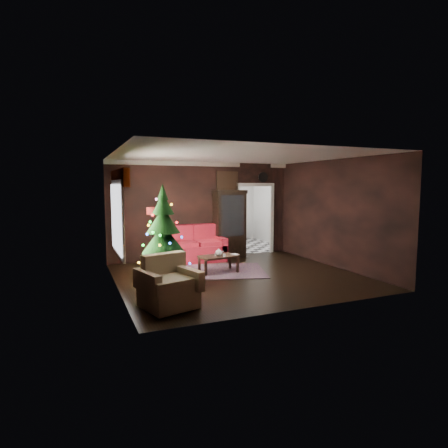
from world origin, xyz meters
name	(u,v)px	position (x,y,z in m)	size (l,w,h in m)	color
floor	(239,276)	(0.00, 0.00, 0.00)	(5.50, 5.50, 0.00)	black
ceiling	(239,156)	(0.00, 0.00, 2.80)	(5.50, 5.50, 0.00)	white
wall_back	(203,210)	(0.00, 2.50, 1.40)	(5.50, 5.50, 0.00)	black
wall_front	(301,229)	(0.00, -2.50, 1.40)	(5.50, 5.50, 0.00)	black
wall_left	(116,221)	(-2.75, 0.00, 1.40)	(5.50, 5.50, 0.00)	black
wall_right	(335,214)	(2.75, 0.00, 1.40)	(5.50, 5.50, 0.00)	black
doorway	(255,220)	(1.70, 2.50, 1.05)	(1.10, 0.10, 2.10)	beige
left_window	(117,218)	(-2.71, 0.20, 1.45)	(0.05, 1.60, 1.40)	white
valance	(120,178)	(-2.63, 0.20, 2.27)	(0.12, 2.10, 0.35)	maroon
kitchen_floor	(235,246)	(1.70, 4.00, 0.00)	(3.00, 3.00, 0.00)	silver
kitchen_window	(219,197)	(1.70, 5.45, 1.70)	(0.70, 0.06, 0.70)	white
rug	(218,271)	(-0.27, 0.67, 0.01)	(2.31, 1.68, 0.01)	#55404A
loveseat	(195,244)	(-0.40, 2.05, 0.50)	(1.70, 0.90, 1.00)	maroon
curio_cabinet	(230,225)	(0.75, 2.27, 0.95)	(0.90, 0.45, 1.90)	black
floor_lamp	(151,235)	(-1.64, 1.97, 0.83)	(0.24, 0.24, 1.45)	black
christmas_tree	(163,236)	(-1.79, -0.04, 1.05)	(1.09, 1.09, 2.08)	black
armchair	(168,282)	(-2.07, -1.55, 0.46)	(0.87, 0.87, 0.89)	beige
coffee_table	(218,264)	(-0.29, 0.56, 0.21)	(0.90, 0.54, 0.40)	#362715
teapot	(219,253)	(-0.31, 0.51, 0.50)	(0.18, 0.18, 0.17)	silver
cup_a	(216,254)	(-0.34, 0.59, 0.45)	(0.07, 0.07, 0.06)	silver
cup_b	(224,255)	(-0.20, 0.40, 0.45)	(0.07, 0.07, 0.06)	white
book	(233,251)	(0.07, 0.51, 0.52)	(0.15, 0.02, 0.20)	#86695A
wall_clock	(263,177)	(1.95, 2.45, 2.38)	(0.32, 0.32, 0.06)	white
painting	(227,181)	(0.75, 2.46, 2.25)	(0.62, 0.05, 0.52)	#B3803F
kitchen_counter	(222,230)	(1.70, 5.20, 0.45)	(1.80, 0.60, 0.90)	silver
kitchen_table	(230,237)	(1.40, 3.70, 0.38)	(0.70, 0.70, 0.75)	brown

